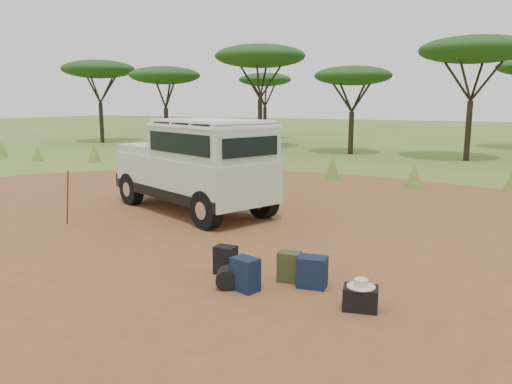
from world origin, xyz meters
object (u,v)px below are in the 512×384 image
at_px(backpack_olive, 289,267).
at_px(hard_case, 361,298).
at_px(backpack_black, 226,260).
at_px(duffel_navy, 313,272).
at_px(safari_vehicle, 196,168).
at_px(walking_staff, 68,198).
at_px(backpack_navy, 245,274).

xyz_separation_m(backpack_olive, hard_case, (1.34, -0.59, -0.08)).
bearing_deg(hard_case, backpack_black, 157.76).
height_order(backpack_black, duffel_navy, duffel_navy).
bearing_deg(hard_case, safari_vehicle, 130.15).
bearing_deg(safari_vehicle, hard_case, -15.09).
bearing_deg(duffel_navy, backpack_black, 174.61).
distance_m(duffel_navy, hard_case, 1.05).
relative_size(safari_vehicle, hard_case, 11.16).
distance_m(safari_vehicle, walking_staff, 3.28).
distance_m(backpack_black, duffel_navy, 1.54).
relative_size(walking_staff, hard_case, 2.95).
bearing_deg(backpack_olive, hard_case, -31.77).
bearing_deg(safari_vehicle, backpack_black, -28.50).
bearing_deg(duffel_navy, backpack_olive, 162.52).
distance_m(backpack_navy, hard_case, 1.80).
relative_size(duffel_navy, hard_case, 1.04).
bearing_deg(hard_case, duffel_navy, 138.29).
relative_size(safari_vehicle, duffel_navy, 10.75).
bearing_deg(backpack_black, safari_vehicle, 126.88).
bearing_deg(walking_staff, safari_vehicle, -3.94).
height_order(backpack_navy, backpack_olive, backpack_navy).
bearing_deg(backpack_navy, safari_vehicle, 146.69).
height_order(backpack_navy, duffel_navy, backpack_navy).
xyz_separation_m(safari_vehicle, backpack_olive, (4.23, -3.74, -0.94)).
xyz_separation_m(backpack_navy, backpack_olive, (0.46, 0.68, -0.01)).
distance_m(safari_vehicle, backpack_olive, 5.72).
height_order(backpack_olive, hard_case, backpack_olive).
distance_m(backpack_olive, duffel_navy, 0.43).
bearing_deg(duffel_navy, safari_vehicle, 132.51).
bearing_deg(backpack_navy, backpack_olive, 72.11).
bearing_deg(hard_case, backpack_navy, 170.75).
bearing_deg(duffel_navy, hard_case, -37.93).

